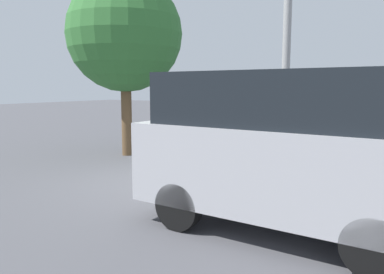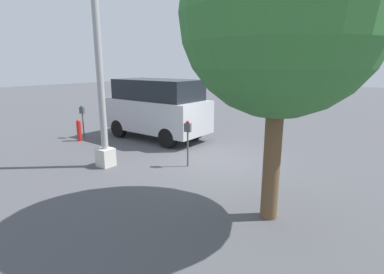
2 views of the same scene
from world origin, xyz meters
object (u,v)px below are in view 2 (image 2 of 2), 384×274
fire_hydrant (79,130)px  lamp_post (101,97)px  parking_meter_far (82,114)px  street_tree (281,16)px  parking_meter_near (188,133)px  parked_van (157,107)px

fire_hydrant → lamp_post: bearing=158.0°
parking_meter_far → lamp_post: 4.25m
lamp_post → street_tree: 5.48m
parking_meter_near → parked_van: parked_van is taller
parking_meter_far → fire_hydrant: 0.78m
parked_van → street_tree: (-6.35, 3.62, 2.52)m
parked_van → street_tree: street_tree is taller
parking_meter_far → street_tree: street_tree is taller
parked_van → fire_hydrant: size_ratio=5.13×
parking_meter_far → lamp_post: lamp_post is taller
parking_meter_near → lamp_post: bearing=25.0°
street_tree → parking_meter_far: bearing=-11.8°
parking_meter_near → fire_hydrant: (5.40, 0.08, -0.60)m
lamp_post → fire_hydrant: (3.38, -1.36, -1.66)m
parking_meter_far → lamp_post: size_ratio=0.24×
parking_meter_near → parked_van: size_ratio=0.32×
lamp_post → parking_meter_near: bearing=-144.6°
lamp_post → street_tree: street_tree is taller
parking_meter_far → fire_hydrant: size_ratio=1.57×
lamp_post → parked_van: 3.81m
parking_meter_far → parked_van: 3.11m
street_tree → fire_hydrant: size_ratio=6.48×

